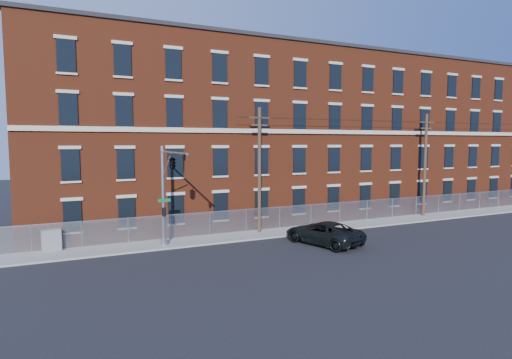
{
  "coord_description": "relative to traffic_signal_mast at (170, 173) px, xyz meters",
  "views": [
    {
      "loc": [
        -12.18,
        -24.54,
        7.39
      ],
      "look_at": [
        0.96,
        4.0,
        4.55
      ],
      "focal_mm": 29.21,
      "sensor_mm": 36.0,
      "label": 1
    }
  ],
  "objects": [
    {
      "name": "pickup_truck",
      "position": [
        10.69,
        -1.79,
        -4.56
      ],
      "size": [
        4.37,
        6.51,
        1.66
      ],
      "primitive_type": "imported",
      "rotation": [
        0.0,
        0.0,
        3.44
      ],
      "color": "black",
      "rests_on": "ground"
    },
    {
      "name": "mill_building",
      "position": [
        18.0,
        11.75,
        2.76
      ],
      "size": [
        55.3,
        14.32,
        16.3
      ],
      "color": "maroon",
      "rests_on": "ground"
    },
    {
      "name": "traffic_signal_mast",
      "position": [
        0.0,
        0.0,
        0.0
      ],
      "size": [
        0.9,
        6.75,
        7.0
      ],
      "color": "#9EA0A5",
      "rests_on": "ground"
    },
    {
      "name": "overhead_wires",
      "position": [
        26.0,
        3.42,
        3.73
      ],
      "size": [
        40.0,
        0.62,
        0.62
      ],
      "color": "black",
      "rests_on": "ground"
    },
    {
      "name": "utility_pole_mid",
      "position": [
        26.0,
        3.42,
        -0.05
      ],
      "size": [
        1.8,
        0.28,
        10.0
      ],
      "color": "#452F22",
      "rests_on": "ground"
    },
    {
      "name": "ground",
      "position": [
        6.0,
        -2.18,
        -5.39
      ],
      "size": [
        140.0,
        140.0,
        0.0
      ],
      "primitive_type": "plane",
      "color": "black",
      "rests_on": "ground"
    },
    {
      "name": "chain_link_fence",
      "position": [
        18.0,
        4.12,
        -4.33
      ],
      "size": [
        59.06,
        0.06,
        1.85
      ],
      "color": "#A5A8AD",
      "rests_on": "ground"
    },
    {
      "name": "utility_pole_near",
      "position": [
        8.0,
        3.42,
        -0.05
      ],
      "size": [
        1.8,
        0.28,
        10.0
      ],
      "color": "#452F22",
      "rests_on": "ground"
    },
    {
      "name": "utility_cabinet",
      "position": [
        -7.19,
        3.82,
        -4.55
      ],
      "size": [
        1.25,
        0.8,
        1.44
      ],
      "primitive_type": "cube",
      "rotation": [
        0.0,
        0.0,
        0.2
      ],
      "color": "slate",
      "rests_on": "sidewalk"
    },
    {
      "name": "sidewalk",
      "position": [
        18.0,
        2.82,
        -5.33
      ],
      "size": [
        65.0,
        3.0,
        0.12
      ],
      "primitive_type": "cube",
      "color": "#999690",
      "rests_on": "ground"
    }
  ]
}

